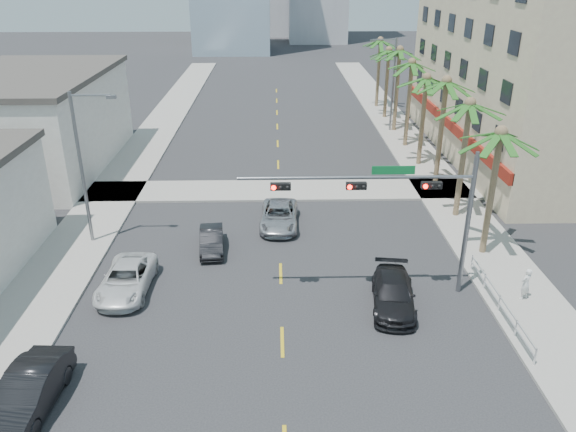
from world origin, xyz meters
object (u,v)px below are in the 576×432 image
object	(u,v)px
car_parked_mid	(29,392)
car_parked_far	(126,279)
traffic_signal_mast	(404,200)
car_lane_center	(279,216)
pedestrian	(526,284)
car_lane_left	(211,240)
car_lane_right	(393,294)

from	to	relation	value
car_parked_mid	car_parked_far	xyz separation A→B (m)	(1.60, 8.27, -0.09)
traffic_signal_mast	car_lane_center	xyz separation A→B (m)	(-5.81, 8.09, -4.37)
car_parked_mid	pedestrian	bearing A→B (deg)	21.16
car_parked_mid	car_lane_left	bearing A→B (deg)	70.06
car_lane_center	pedestrian	xyz separation A→B (m)	(11.95, -9.01, 0.28)
car_lane_right	car_lane_center	bearing A→B (deg)	127.74
traffic_signal_mast	car_lane_right	distance (m)	4.55
traffic_signal_mast	car_lane_center	distance (m)	10.88
car_parked_mid	car_lane_center	size ratio (longest dim) A/B	0.97
pedestrian	traffic_signal_mast	bearing A→B (deg)	-40.22
car_parked_mid	car_lane_right	world-z (taller)	car_parked_mid
car_parked_far	car_lane_left	xyz separation A→B (m)	(3.83, 4.41, -0.08)
traffic_signal_mast	car_lane_center	size ratio (longest dim) A/B	2.24
car_parked_far	pedestrian	bearing A→B (deg)	-2.55
car_parked_far	car_lane_center	size ratio (longest dim) A/B	1.01
traffic_signal_mast	car_parked_far	bearing A→B (deg)	178.06
car_lane_right	car_parked_mid	bearing A→B (deg)	-148.43
car_lane_left	pedestrian	world-z (taller)	pedestrian
car_lane_center	car_parked_far	bearing A→B (deg)	-132.78
car_parked_mid	car_parked_far	bearing A→B (deg)	82.30
traffic_signal_mast	car_parked_far	xyz separation A→B (m)	(-13.58, 0.46, -4.36)
traffic_signal_mast	car_parked_far	distance (m)	14.28
car_lane_left	car_lane_center	size ratio (longest dim) A/B	0.76
car_lane_left	pedestrian	xyz separation A→B (m)	(15.89, -5.79, 0.35)
car_lane_center	car_lane_right	world-z (taller)	car_lane_right
car_lane_center	pedestrian	size ratio (longest dim) A/B	3.02
traffic_signal_mast	car_lane_left	distance (m)	11.77
car_parked_mid	car_lane_right	size ratio (longest dim) A/B	0.99
car_lane_center	pedestrian	world-z (taller)	pedestrian
car_parked_far	car_lane_right	xyz separation A→B (m)	(13.19, -1.70, 0.01)
traffic_signal_mast	car_parked_mid	size ratio (longest dim) A/B	2.31
traffic_signal_mast	car_parked_far	size ratio (longest dim) A/B	2.21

